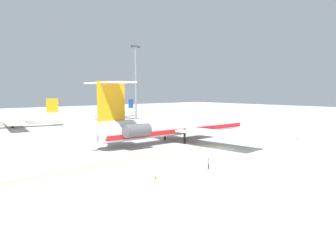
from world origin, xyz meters
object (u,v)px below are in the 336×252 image
Objects in this scene: airliner_far_left at (9,120)px; ground_crew_near_nose at (195,124)px; safety_cone_tail at (156,177)px; main_jetliner at (175,126)px; airliner_mid_left at (115,113)px; safety_cone_wingtip at (297,139)px; ground_crew_near_tail at (173,123)px; ground_crew_portside at (167,124)px; light_mast at (136,81)px; safety_cone_nose at (206,127)px; ground_crew_starboard at (208,162)px.

airliner_far_left is 17.14× the size of ground_crew_near_nose.
safety_cone_tail is at bearing 98.57° from airliner_far_left.
main_jetliner is 1.82× the size of airliner_mid_left.
safety_cone_tail is (-48.16, -4.36, 0.00)m from safety_cone_wingtip.
airliner_far_left reaches higher than ground_crew_near_tail.
safety_cone_wingtip is at bearing 174.29° from ground_crew_portside.
ground_crew_portside is at bearing -98.15° from light_mast.
safety_cone_wingtip is at bearing -35.76° from main_jetliner.
ground_crew_near_tail is (-2.74, -42.21, -1.21)m from airliner_mid_left.
main_jetliner is 26.76× the size of ground_crew_portside.
light_mast is at bearing 62.32° from airliner_mid_left.
light_mast is (-4.53, 27.47, 14.62)m from ground_crew_near_nose.
light_mast reaches higher than main_jetliner.
safety_cone_tail is (-1.67, -77.95, -2.49)m from airliner_far_left.
ground_crew_portside is at bearing 63.44° from airliner_mid_left.
main_jetliner is 59.64m from airliner_far_left.
ground_crew_near_nose is 1.01× the size of ground_crew_near_tail.
airliner_far_left is 53.53m from ground_crew_near_tail.
safety_cone_tail is at bearing -135.38° from main_jetliner.
airliner_far_left is 1.19× the size of airliner_mid_left.
ground_crew_near_tail is 11.67m from safety_cone_nose.
safety_cone_tail is at bearing -102.71° from ground_crew_near_tail.
ground_crew_starboard is at bearing 130.51° from ground_crew_portside.
safety_cone_wingtip and safety_cone_tail have the same top height.
ground_crew_near_nose is at bearing 36.01° from main_jetliner.
main_jetliner is 33.07m from safety_cone_tail.
airliner_mid_left is 14.37× the size of ground_crew_near_nose.
safety_cone_tail is at bearing 122.51° from ground_crew_portside.
ground_crew_near_nose is at bearing 150.85° from airliner_far_left.
safety_cone_nose is at bearing -35.99° from ground_crew_near_tail.
airliner_mid_left is at bearing 89.92° from safety_cone_wingtip.
safety_cone_tail is 82.07m from light_mast.
main_jetliner reaches higher than ground_crew_near_tail.
ground_crew_portside is 56.31m from ground_crew_starboard.
airliner_mid_left is 14.57× the size of ground_crew_near_tail.
light_mast is at bearing -129.17° from ground_crew_near_nose.
ground_crew_near_nose reaches higher than safety_cone_nose.
safety_cone_nose is at bearing -150.50° from ground_crew_portside.
ground_crew_near_tail is at bearing 123.71° from ground_crew_starboard.
airliner_mid_left is 53.01m from safety_cone_nose.
safety_cone_nose is 32.29m from safety_cone_wingtip.
ground_crew_starboard is (-35.97, -48.42, 0.02)m from ground_crew_near_tail.
main_jetliner reaches higher than airliner_mid_left.
safety_cone_wingtip is (7.08, -41.21, -0.86)m from ground_crew_portside.
safety_cone_nose is 1.00× the size of safety_cone_tail.
main_jetliner is 27.82m from ground_crew_starboard.
airliner_mid_left reaches higher than ground_crew_near_nose.
airliner_mid_left is at bearing -24.76° from ground_crew_portside.
ground_crew_starboard is (-31.51, -46.67, 0.03)m from ground_crew_portside.
ground_crew_portside is at bearing 126.29° from ground_crew_starboard.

